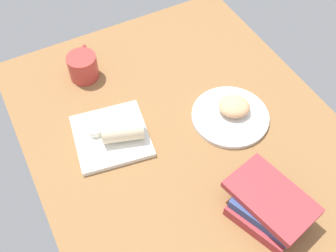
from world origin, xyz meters
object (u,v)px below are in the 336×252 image
at_px(square_plate, 111,136).
at_px(sauce_cup, 95,129).
at_px(round_plate, 230,116).
at_px(breakfast_wrap, 123,130).
at_px(scone_pastry, 234,106).
at_px(book_stack, 268,207).
at_px(coffee_mug, 83,66).

bearing_deg(square_plate, sauce_cup, -129.89).
height_order(round_plate, breakfast_wrap, breakfast_wrap).
xyz_separation_m(scone_pastry, book_stack, (0.32, -0.11, 0.01)).
bearing_deg(coffee_mug, book_stack, 18.74).
bearing_deg(scone_pastry, sauce_cup, -106.83).
bearing_deg(round_plate, breakfast_wrap, -103.29).
bearing_deg(sauce_cup, round_plate, 71.34).
relative_size(square_plate, breakfast_wrap, 1.78).
relative_size(sauce_cup, book_stack, 0.20).
xyz_separation_m(square_plate, breakfast_wrap, (0.02, 0.03, 0.04)).
relative_size(round_plate, sauce_cup, 4.81).
xyz_separation_m(square_plate, sauce_cup, (-0.03, -0.04, 0.02)).
xyz_separation_m(sauce_cup, breakfast_wrap, (0.05, 0.07, 0.02)).
distance_m(round_plate, book_stack, 0.33).
bearing_deg(round_plate, scone_pastry, 118.55).
xyz_separation_m(sauce_cup, coffee_mug, (-0.25, 0.06, 0.01)).
xyz_separation_m(scone_pastry, square_plate, (-0.09, -0.37, -0.03)).
bearing_deg(coffee_mug, round_plate, 41.03).
xyz_separation_m(scone_pastry, sauce_cup, (-0.12, -0.40, -0.01)).
bearing_deg(round_plate, coffee_mug, -138.97).
distance_m(sauce_cup, coffee_mug, 0.25).
bearing_deg(sauce_cup, scone_pastry, 73.17).
xyz_separation_m(round_plate, sauce_cup, (-0.13, -0.39, 0.02)).
relative_size(sauce_cup, breakfast_wrap, 0.41).
xyz_separation_m(square_plate, book_stack, (0.41, 0.26, 0.04)).
bearing_deg(book_stack, scone_pastry, 160.90).
distance_m(book_stack, coffee_mug, 0.73).
distance_m(square_plate, sauce_cup, 0.05).
distance_m(breakfast_wrap, book_stack, 0.45).
relative_size(scone_pastry, square_plate, 0.45).
distance_m(scone_pastry, sauce_cup, 0.42).
height_order(round_plate, square_plate, square_plate).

